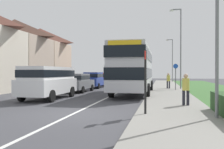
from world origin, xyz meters
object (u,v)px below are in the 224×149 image
object	(u,v)px
street_lamp_mid	(180,44)
parked_car_grey	(78,82)
parked_car_blue	(94,79)
street_lamp_far	(172,58)
pedestrian_walking_away	(168,80)
double_decker_bus	(134,67)
parked_car_red	(105,78)
pedestrian_at_stop	(186,88)
bus_stop_sign	(145,77)
cycle_route_sign	(176,76)
street_lamp_near	(214,4)
parked_van_white	(49,80)

from	to	relation	value
street_lamp_mid	parked_car_grey	bearing A→B (deg)	-153.91
parked_car_grey	parked_car_blue	size ratio (longest dim) A/B	0.99
street_lamp_far	pedestrian_walking_away	bearing A→B (deg)	-93.47
double_decker_bus	street_lamp_mid	world-z (taller)	street_lamp_mid
parked_car_red	pedestrian_at_stop	world-z (taller)	pedestrian_at_stop
bus_stop_sign	parked_car_grey	bearing A→B (deg)	121.05
parked_car_blue	parked_car_red	world-z (taller)	parked_car_blue
pedestrian_at_stop	street_lamp_far	distance (m)	30.50
bus_stop_sign	cycle_route_sign	world-z (taller)	bus_stop_sign
pedestrian_walking_away	cycle_route_sign	world-z (taller)	cycle_route_sign
parked_car_red	street_lamp_mid	xyz separation A→B (m)	(9.15, -6.80, 3.63)
street_lamp_mid	pedestrian_walking_away	bearing A→B (deg)	169.85
double_decker_bus	pedestrian_at_stop	xyz separation A→B (m)	(3.32, -6.91, -1.17)
pedestrian_at_stop	street_lamp_near	world-z (taller)	street_lamp_near
parked_car_red	pedestrian_at_stop	xyz separation A→B (m)	(8.53, -19.27, 0.06)
double_decker_bus	street_lamp_mid	distance (m)	7.23
parked_van_white	parked_car_grey	distance (m)	5.74
parked_van_white	double_decker_bus	bearing A→B (deg)	42.20
parked_car_blue	street_lamp_near	distance (m)	19.48
double_decker_bus	pedestrian_walking_away	size ratio (longest dim) A/B	6.04
parked_car_grey	pedestrian_at_stop	distance (m)	11.62
cycle_route_sign	bus_stop_sign	bearing A→B (deg)	-98.05
cycle_route_sign	parked_van_white	bearing A→B (deg)	-135.37
parked_car_blue	parked_car_red	size ratio (longest dim) A/B	1.00
parked_car_grey	pedestrian_walking_away	distance (m)	9.14
parked_van_white	street_lamp_far	xyz separation A→B (m)	(8.97, 27.98, 2.97)
parked_car_red	street_lamp_near	size ratio (longest dim) A/B	0.63
bus_stop_sign	street_lamp_mid	world-z (taller)	street_lamp_mid
parked_van_white	parked_car_red	xyz separation A→B (m)	(-0.18, 16.93, -0.34)
pedestrian_walking_away	street_lamp_near	world-z (taller)	street_lamp_near
pedestrian_at_stop	parked_car_grey	bearing A→B (deg)	136.02
parked_car_red	cycle_route_sign	world-z (taller)	cycle_route_sign
pedestrian_at_stop	cycle_route_sign	bearing A→B (deg)	89.33
parked_van_white	street_lamp_near	size ratio (longest dim) A/B	0.72
parked_van_white	street_lamp_near	bearing A→B (deg)	-31.44
double_decker_bus	street_lamp_far	bearing A→B (deg)	80.46
parked_car_grey	pedestrian_at_stop	size ratio (longest dim) A/B	2.69
double_decker_bus	street_lamp_far	distance (m)	23.84
double_decker_bus	parked_car_red	size ratio (longest dim) A/B	2.21
pedestrian_walking_away	bus_stop_sign	size ratio (longest dim) A/B	0.64
cycle_route_sign	parked_car_blue	bearing A→B (deg)	160.73
pedestrian_at_stop	pedestrian_walking_away	distance (m)	12.67
parked_car_grey	bus_stop_sign	world-z (taller)	bus_stop_sign
bus_stop_sign	street_lamp_mid	distance (m)	15.79
parked_car_grey	cycle_route_sign	bearing A→B (deg)	17.30
pedestrian_walking_away	street_lamp_near	distance (m)	16.19
street_lamp_near	pedestrian_walking_away	bearing A→B (deg)	94.02
parked_car_red	double_decker_bus	bearing A→B (deg)	-67.15
parked_car_grey	pedestrian_walking_away	size ratio (longest dim) A/B	2.69
bus_stop_sign	street_lamp_near	size ratio (longest dim) A/B	0.36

